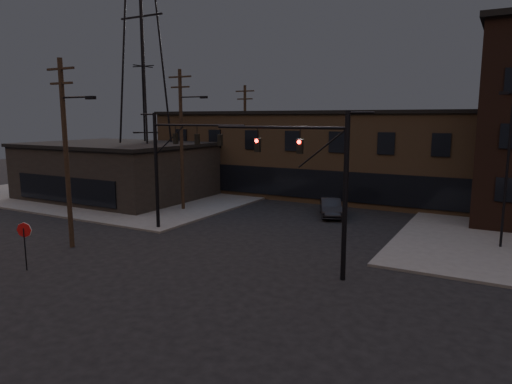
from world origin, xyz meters
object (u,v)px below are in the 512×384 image
parked_car_lot_a (507,212)px  stop_sign (24,235)px  traffic_signal_far (171,158)px  traffic_signal_near (323,176)px  car_crossing (331,207)px  parked_car_lot_b (508,209)px

parked_car_lot_a → stop_sign: bearing=126.8°
traffic_signal_far → parked_car_lot_a: bearing=34.0°
traffic_signal_near → parked_car_lot_a: size_ratio=1.75×
traffic_signal_near → parked_car_lot_a: (7.90, 16.95, -4.00)m
traffic_signal_near → traffic_signal_far: size_ratio=1.00×
parked_car_lot_a → traffic_signal_near: bearing=144.1°
stop_sign → car_crossing: (9.12, 19.71, -1.13)m
traffic_signal_far → car_crossing: (7.84, 9.73, -4.30)m
traffic_signal_near → stop_sign: bearing=-154.1°
traffic_signal_near → car_crossing: bearing=107.8°
parked_car_lot_a → parked_car_lot_b: size_ratio=1.14×
stop_sign → parked_car_lot_b: stop_sign is taller
parked_car_lot_a → car_crossing: 12.70m
traffic_signal_near → parked_car_lot_a: traffic_signal_near is taller
stop_sign → car_crossing: stop_sign is taller
parked_car_lot_a → parked_car_lot_b: bearing=-11.2°
traffic_signal_far → car_crossing: size_ratio=1.84×
traffic_signal_far → parked_car_lot_a: 24.43m
parked_car_lot_b → car_crossing: bearing=106.6°
stop_sign → parked_car_lot_b: size_ratio=0.62×
traffic_signal_near → traffic_signal_far: same height
traffic_signal_far → parked_car_lot_a: size_ratio=1.75×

